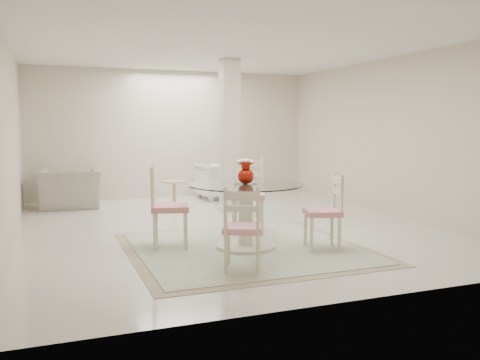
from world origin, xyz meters
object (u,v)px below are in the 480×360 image
object	(u,v)px
column	(230,136)
recliner_taupe	(70,188)
armchair_white	(219,181)
dining_chair_north	(248,189)
red_vase	(246,172)
dining_chair_south	(242,222)
dining_chair_west	(164,201)
dining_chair_east	(328,206)
side_table	(174,195)
dining_table	(246,216)

from	to	relation	value
column	recliner_taupe	size ratio (longest dim) A/B	2.41
armchair_white	dining_chair_north	bearing A→B (deg)	74.28
red_vase	armchair_white	bearing A→B (deg)	75.88
dining_chair_south	armchair_white	world-z (taller)	dining_chair_south
column	dining_chair_west	size ratio (longest dim) A/B	2.36
dining_chair_east	dining_chair_south	xyz separation A→B (m)	(-1.34, -0.53, -0.02)
dining_chair_east	dining_chair_north	xyz separation A→B (m)	(-0.53, 1.34, 0.08)
red_vase	dining_chair_south	distance (m)	1.11
armchair_white	dining_chair_east	bearing A→B (deg)	83.80
dining_chair_north	dining_chair_south	distance (m)	2.05
side_table	dining_chair_east	bearing A→B (deg)	-75.88
column	red_vase	size ratio (longest dim) A/B	8.67
side_table	red_vase	bearing A→B (deg)	-89.07
dining_table	dining_chair_north	bearing A→B (deg)	66.44
side_table	dining_chair_south	bearing A→B (deg)	-94.46
column	red_vase	xyz separation A→B (m)	(-0.75, -2.69, -0.38)
dining_chair_north	dining_chair_west	bearing A→B (deg)	-134.59
dining_chair_west	dining_chair_south	bearing A→B (deg)	-144.23
dining_chair_north	side_table	world-z (taller)	dining_chair_north
dining_chair_west	red_vase	bearing A→B (deg)	-98.89
recliner_taupe	side_table	size ratio (longest dim) A/B	2.26
dining_chair_east	recliner_taupe	world-z (taller)	dining_chair_east
recliner_taupe	dining_chair_east	bearing A→B (deg)	126.71
dining_chair_north	dining_chair_west	distance (m)	1.46
dining_chair_west	recliner_taupe	world-z (taller)	dining_chair_west
dining_chair_west	armchair_white	bearing A→B (deg)	-13.64
dining_chair_south	side_table	xyz separation A→B (m)	(0.35, 4.48, -0.30)
column	dining_chair_west	xyz separation A→B (m)	(-1.70, -2.29, -0.75)
dining_chair_west	recliner_taupe	distance (m)	3.87
column	recliner_taupe	world-z (taller)	column
armchair_white	dining_chair_south	bearing A→B (deg)	69.69
dining_chair_north	dining_chair_south	world-z (taller)	dining_chair_north
dining_chair_west	side_table	size ratio (longest dim) A/B	2.31
dining_table	dining_chair_north	distance (m)	1.05
dining_table	dining_chair_west	size ratio (longest dim) A/B	1.24
dining_chair_north	dining_chair_south	bearing A→B (deg)	-90.08
column	dining_chair_north	size ratio (longest dim) A/B	2.25
dining_chair_east	side_table	distance (m)	4.08
recliner_taupe	dining_chair_west	bearing A→B (deg)	109.10
dining_table	red_vase	xyz separation A→B (m)	(0.00, 0.00, 0.55)
dining_chair_north	dining_chair_south	size ratio (longest dim) A/B	1.19
dining_chair_west	dining_chair_south	xyz separation A→B (m)	(0.54, -1.33, -0.07)
dining_chair_east	recliner_taupe	xyz separation A→B (m)	(-2.85, 4.54, -0.19)
column	dining_table	size ratio (longest dim) A/B	1.90
dining_chair_east	recliner_taupe	size ratio (longest dim) A/B	0.94
dining_chair_east	dining_chair_north	distance (m)	1.44
dining_chair_west	dining_table	bearing A→B (deg)	-99.08
dining_chair_east	armchair_white	world-z (taller)	dining_chair_east
dining_table	dining_chair_south	distance (m)	1.02
dining_chair_south	armchair_white	bearing A→B (deg)	-81.81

